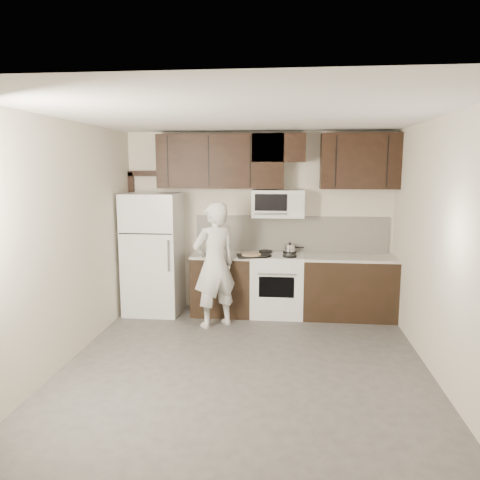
% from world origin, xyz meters
% --- Properties ---
extents(floor, '(4.50, 4.50, 0.00)m').
position_xyz_m(floor, '(0.00, 0.00, 0.00)').
color(floor, '#4A4845').
rests_on(floor, ground).
extents(back_wall, '(4.00, 0.00, 4.00)m').
position_xyz_m(back_wall, '(0.00, 2.25, 1.35)').
color(back_wall, beige).
rests_on(back_wall, ground).
extents(ceiling, '(4.50, 4.50, 0.00)m').
position_xyz_m(ceiling, '(0.00, 0.00, 2.70)').
color(ceiling, white).
rests_on(ceiling, back_wall).
extents(counter_run, '(2.95, 0.64, 0.91)m').
position_xyz_m(counter_run, '(0.60, 1.94, 0.46)').
color(counter_run, black).
rests_on(counter_run, floor).
extents(stove, '(0.76, 0.66, 0.94)m').
position_xyz_m(stove, '(0.30, 1.94, 0.46)').
color(stove, white).
rests_on(stove, floor).
extents(backsplash, '(2.90, 0.02, 0.54)m').
position_xyz_m(backsplash, '(0.50, 2.24, 1.18)').
color(backsplash, silver).
rests_on(backsplash, counter_run).
extents(upper_cabinets, '(3.48, 0.35, 0.78)m').
position_xyz_m(upper_cabinets, '(0.21, 2.08, 2.28)').
color(upper_cabinets, black).
rests_on(upper_cabinets, back_wall).
extents(microwave, '(0.76, 0.42, 0.40)m').
position_xyz_m(microwave, '(0.30, 2.06, 1.65)').
color(microwave, white).
rests_on(microwave, upper_cabinets).
extents(refrigerator, '(0.80, 0.76, 1.80)m').
position_xyz_m(refrigerator, '(-1.55, 1.89, 0.90)').
color(refrigerator, white).
rests_on(refrigerator, floor).
extents(door_trim, '(0.50, 0.08, 2.12)m').
position_xyz_m(door_trim, '(-1.92, 2.21, 1.25)').
color(door_trim, black).
rests_on(door_trim, floor).
extents(saucepan, '(0.29, 0.17, 0.16)m').
position_xyz_m(saucepan, '(0.48, 2.09, 0.98)').
color(saucepan, silver).
rests_on(saucepan, stove).
extents(baking_tray, '(0.46, 0.38, 0.02)m').
position_xyz_m(baking_tray, '(-0.07, 1.75, 0.92)').
color(baking_tray, black).
rests_on(baking_tray, counter_run).
extents(pizza, '(0.33, 0.33, 0.02)m').
position_xyz_m(pizza, '(-0.07, 1.75, 0.94)').
color(pizza, '#CFB58B').
rests_on(pizza, baking_tray).
extents(person, '(0.75, 0.71, 1.73)m').
position_xyz_m(person, '(-0.54, 1.35, 0.87)').
color(person, silver).
rests_on(person, floor).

